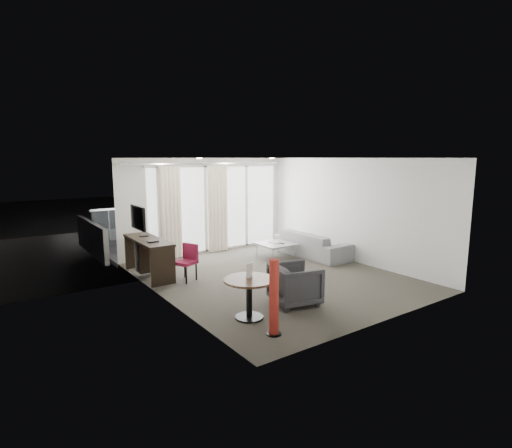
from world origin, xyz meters
TOP-DOWN VIEW (x-y plane):
  - floor at (0.00, 0.00)m, footprint 5.00×6.00m
  - ceiling at (0.00, 0.00)m, footprint 5.00×6.00m
  - wall_left at (-2.50, 0.00)m, footprint 0.00×6.00m
  - wall_right at (2.50, 0.00)m, footprint 0.00×6.00m
  - wall_front at (0.00, -3.00)m, footprint 5.00×0.00m
  - window_panel at (0.30, 2.98)m, footprint 4.00×0.02m
  - window_frame at (0.30, 2.97)m, footprint 4.10×0.06m
  - curtain_left at (-1.15, 2.82)m, footprint 0.60×0.20m
  - curtain_right at (0.25, 2.82)m, footprint 0.60×0.20m
  - curtain_track at (0.00, 2.82)m, footprint 4.80×0.04m
  - downlight_a at (-0.90, 1.60)m, footprint 0.12×0.12m
  - downlight_b at (1.20, 1.60)m, footprint 0.12×0.12m
  - desk at (-2.20, 1.62)m, footprint 0.55×1.78m
  - tv at (-2.46, 1.45)m, footprint 0.05×0.80m
  - desk_chair at (-1.69, 0.81)m, footprint 0.55×0.54m
  - round_table at (-1.71, -1.65)m, footprint 1.05×1.05m
  - menu_card at (-1.68, -1.61)m, footprint 0.14×0.05m
  - red_lamp at (-1.75, -2.37)m, footprint 0.27×0.27m
  - tub_armchair at (-0.67, -1.59)m, footprint 0.95×0.93m
  - coffee_table at (1.11, 1.28)m, footprint 0.88×0.88m
  - remote at (1.20, 1.17)m, footprint 0.09×0.18m
  - magazine at (1.14, 1.36)m, footprint 0.24×0.30m
  - sofa at (2.04, 0.91)m, footprint 0.87×2.24m
  - terrace_slab at (0.30, 4.50)m, footprint 5.60×3.00m
  - rattan_chair_a at (1.39, 4.03)m, footprint 0.73×0.73m
  - rattan_chair_b at (1.60, 4.29)m, footprint 0.65×0.65m
  - rattan_table at (1.39, 3.96)m, footprint 0.68×0.68m
  - balustrade at (0.30, 5.95)m, footprint 5.50×0.06m

SIDE VIEW (x-z plane):
  - terrace_slab at x=0.30m, z-range -0.12..0.00m
  - floor at x=0.00m, z-range 0.00..0.00m
  - coffee_table at x=1.11m, z-range 0.00..0.39m
  - rattan_table at x=1.39m, z-range 0.00..0.51m
  - sofa at x=2.04m, z-range 0.00..0.65m
  - round_table at x=-1.71m, z-range 0.00..0.67m
  - remote at x=1.20m, z-range 0.35..0.37m
  - magazine at x=1.14m, z-range 0.35..0.37m
  - tub_armchair at x=-0.67m, z-range 0.00..0.73m
  - rattan_chair_b at x=1.60m, z-range 0.00..0.74m
  - desk_chair at x=-1.69m, z-range 0.00..0.79m
  - desk at x=-2.20m, z-range 0.00..0.83m
  - rattan_chair_a at x=1.39m, z-range 0.00..0.85m
  - balustrade at x=0.30m, z-range -0.02..1.02m
  - red_lamp at x=-1.75m, z-range 0.00..1.15m
  - menu_card at x=-1.68m, z-range 0.60..0.84m
  - window_panel at x=0.30m, z-range 0.01..2.39m
  - curtain_left at x=-1.15m, z-range 0.01..2.39m
  - curtain_right at x=0.25m, z-range 0.01..2.39m
  - window_frame at x=0.30m, z-range -0.02..2.42m
  - wall_left at x=-2.50m, z-range 0.00..2.60m
  - wall_right at x=2.50m, z-range 0.00..2.60m
  - wall_front at x=0.00m, z-range 0.00..2.60m
  - tv at x=-2.46m, z-range 1.10..1.60m
  - curtain_track at x=0.00m, z-range 2.43..2.47m
  - downlight_a at x=-0.90m, z-range 2.58..2.60m
  - downlight_b at x=1.20m, z-range 2.58..2.60m
  - ceiling at x=0.00m, z-range 2.60..2.60m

